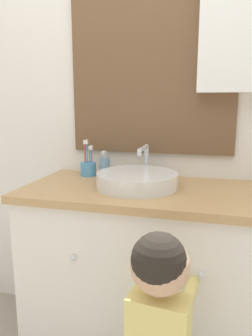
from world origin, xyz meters
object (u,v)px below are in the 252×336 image
(sink_basin, at_px, (137,179))
(child_figure, at_px, (159,324))
(soap_dispenser, at_px, (105,167))
(toothbrush_holder, at_px, (88,168))

(sink_basin, height_order, child_figure, sink_basin)
(child_figure, bearing_deg, sink_basin, 110.90)
(sink_basin, distance_m, soap_dispenser, 0.27)
(toothbrush_holder, xyz_separation_m, child_figure, (0.50, -0.67, -0.36))
(toothbrush_holder, bearing_deg, sink_basin, -28.70)
(toothbrush_holder, distance_m, child_figure, 0.91)
(sink_basin, height_order, toothbrush_holder, toothbrush_holder)
(toothbrush_holder, relative_size, soap_dispenser, 1.40)
(child_figure, bearing_deg, soap_dispenser, 121.42)
(toothbrush_holder, distance_m, soap_dispenser, 0.10)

